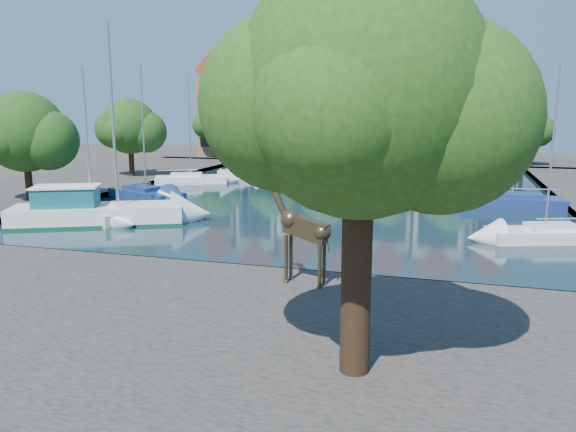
# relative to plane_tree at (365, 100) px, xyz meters

# --- Properties ---
(ground) EXTENTS (160.00, 160.00, 0.00)m
(ground) POSITION_rel_plane_tree_xyz_m (-7.62, 9.01, -7.67)
(ground) COLOR #38332B
(ground) RESTS_ON ground
(water_basin) EXTENTS (38.00, 50.00, 0.08)m
(water_basin) POSITION_rel_plane_tree_xyz_m (-7.62, 33.01, -7.63)
(water_basin) COLOR black
(water_basin) RESTS_ON ground
(near_quay) EXTENTS (50.00, 14.00, 0.50)m
(near_quay) POSITION_rel_plane_tree_xyz_m (-7.62, 2.01, -7.42)
(near_quay) COLOR #49443F
(near_quay) RESTS_ON ground
(far_quay) EXTENTS (60.00, 16.00, 0.50)m
(far_quay) POSITION_rel_plane_tree_xyz_m (-7.62, 65.01, -7.42)
(far_quay) COLOR #49443F
(far_quay) RESTS_ON ground
(left_quay) EXTENTS (14.00, 52.00, 0.50)m
(left_quay) POSITION_rel_plane_tree_xyz_m (-32.62, 33.01, -7.42)
(left_quay) COLOR #49443F
(left_quay) RESTS_ON ground
(plane_tree) EXTENTS (8.32, 6.40, 10.62)m
(plane_tree) POSITION_rel_plane_tree_xyz_m (0.00, 0.00, 0.00)
(plane_tree) COLOR #332114
(plane_tree) RESTS_ON near_quay
(townhouse_west_end) EXTENTS (5.44, 9.18, 14.93)m
(townhouse_west_end) POSITION_rel_plane_tree_xyz_m (-30.62, 64.99, -0.31)
(townhouse_west_end) COLOR #856149
(townhouse_west_end) RESTS_ON far_quay
(townhouse_west_mid) EXTENTS (5.94, 9.18, 16.79)m
(townhouse_west_mid) POSITION_rel_plane_tree_xyz_m (-24.62, 64.99, 0.56)
(townhouse_west_mid) COLOR #B3A98A
(townhouse_west_mid) RESTS_ON far_quay
(townhouse_west_inner) EXTENTS (6.43, 9.18, 15.15)m
(townhouse_west_inner) POSITION_rel_plane_tree_xyz_m (-18.12, 64.99, -0.32)
(townhouse_west_inner) COLOR silver
(townhouse_west_inner) RESTS_ON far_quay
(townhouse_center) EXTENTS (5.44, 9.18, 16.93)m
(townhouse_center) POSITION_rel_plane_tree_xyz_m (-11.62, 64.99, 0.69)
(townhouse_center) COLOR brown
(townhouse_center) RESTS_ON far_quay
(townhouse_east_inner) EXTENTS (5.94, 9.18, 15.79)m
(townhouse_east_inner) POSITION_rel_plane_tree_xyz_m (-5.62, 64.99, 0.06)
(townhouse_east_inner) COLOR tan
(townhouse_east_inner) RESTS_ON far_quay
(townhouse_east_mid) EXTENTS (6.43, 9.18, 16.65)m
(townhouse_east_mid) POSITION_rel_plane_tree_xyz_m (0.88, 64.99, 0.43)
(townhouse_east_mid) COLOR beige
(townhouse_east_mid) RESTS_ON far_quay
(townhouse_east_end) EXTENTS (5.44, 9.18, 14.43)m
(townhouse_east_end) POSITION_rel_plane_tree_xyz_m (7.38, 64.99, -0.56)
(townhouse_east_end) COLOR brown
(townhouse_east_end) RESTS_ON far_quay
(far_tree_far_west) EXTENTS (7.28, 5.60, 7.68)m
(far_tree_far_west) POSITION_rel_plane_tree_xyz_m (-29.51, 59.50, -2.49)
(far_tree_far_west) COLOR #332114
(far_tree_far_west) RESTS_ON far_quay
(far_tree_west) EXTENTS (6.76, 5.20, 7.36)m
(far_tree_west) POSITION_rel_plane_tree_xyz_m (-21.52, 59.50, -2.60)
(far_tree_west) COLOR #332114
(far_tree_west) RESTS_ON far_quay
(far_tree_mid_west) EXTENTS (7.80, 6.00, 8.00)m
(far_tree_mid_west) POSITION_rel_plane_tree_xyz_m (-13.51, 59.50, -2.38)
(far_tree_mid_west) COLOR #332114
(far_tree_mid_west) RESTS_ON far_quay
(far_tree_mid_east) EXTENTS (7.02, 5.40, 7.52)m
(far_tree_mid_east) POSITION_rel_plane_tree_xyz_m (-5.52, 59.50, -2.54)
(far_tree_mid_east) COLOR #332114
(far_tree_mid_east) RESTS_ON far_quay
(far_tree_east) EXTENTS (7.54, 5.80, 7.84)m
(far_tree_east) POSITION_rel_plane_tree_xyz_m (2.49, 59.50, -2.43)
(far_tree_east) COLOR #332114
(far_tree_east) RESTS_ON far_quay
(far_tree_far_east) EXTENTS (6.76, 5.20, 7.36)m
(far_tree_far_east) POSITION_rel_plane_tree_xyz_m (10.48, 59.50, -2.60)
(far_tree_far_east) COLOR #332114
(far_tree_far_east) RESTS_ON far_quay
(side_tree_left_near) EXTENTS (7.80, 6.00, 8.20)m
(side_tree_left_near) POSITION_rel_plane_tree_xyz_m (-28.51, 21.00, -2.18)
(side_tree_left_near) COLOR #332114
(side_tree_left_near) RESTS_ON left_quay
(side_tree_left_far) EXTENTS (7.28, 5.60, 7.88)m
(side_tree_left_far) POSITION_rel_plane_tree_xyz_m (-29.51, 37.00, -2.29)
(side_tree_left_far) COLOR #332114
(side_tree_left_far) RESTS_ON left_quay
(giraffe_statue) EXTENTS (3.30, 1.04, 4.74)m
(giraffe_statue) POSITION_rel_plane_tree_xyz_m (-3.52, 7.05, -4.84)
(giraffe_statue) COLOR #3C301E
(giraffe_statue) RESTS_ON near_quay
(motorsailer) EXTENTS (11.09, 7.40, 12.56)m
(motorsailer) POSITION_rel_plane_tree_xyz_m (-20.02, 16.61, -6.62)
(motorsailer) COLOR white
(motorsailer) RESTS_ON water_basin
(sailboat_left_a) EXTENTS (6.90, 4.62, 9.86)m
(sailboat_left_a) POSITION_rel_plane_tree_xyz_m (-20.84, 17.70, -7.01)
(sailboat_left_a) COLOR silver
(sailboat_left_a) RESTS_ON water_basin
(sailboat_left_b) EXTENTS (7.68, 5.31, 10.71)m
(sailboat_left_b) POSITION_rel_plane_tree_xyz_m (-21.78, 26.33, -7.02)
(sailboat_left_b) COLOR navy
(sailboat_left_b) RESTS_ON water_basin
(sailboat_left_c) EXTENTS (7.32, 5.11, 10.89)m
(sailboat_left_c) POSITION_rel_plane_tree_xyz_m (-22.62, 36.40, -7.04)
(sailboat_left_c) COLOR white
(sailboat_left_c) RESTS_ON water_basin
(sailboat_left_d) EXTENTS (5.17, 2.67, 9.54)m
(sailboat_left_d) POSITION_rel_plane_tree_xyz_m (-19.62, 42.26, -7.02)
(sailboat_left_d) COLOR white
(sailboat_left_d) RESTS_ON water_basin
(sailboat_left_e) EXTENTS (4.97, 3.07, 8.64)m
(sailboat_left_e) POSITION_rel_plane_tree_xyz_m (-22.62, 53.01, -7.10)
(sailboat_left_e) COLOR white
(sailboat_left_e) RESTS_ON water_basin
(sailboat_right_a) EXTENTS (6.58, 4.10, 9.68)m
(sailboat_right_a) POSITION_rel_plane_tree_xyz_m (7.38, 19.56, -7.06)
(sailboat_right_a) COLOR silver
(sailboat_right_a) RESTS_ON water_basin
(sailboat_right_b) EXTENTS (7.72, 3.27, 11.73)m
(sailboat_right_b) POSITION_rel_plane_tree_xyz_m (6.65, 30.81, -7.01)
(sailboat_right_b) COLOR navy
(sailboat_right_b) RESTS_ON water_basin
(sailboat_right_c) EXTENTS (5.99, 2.49, 8.26)m
(sailboat_right_c) POSITION_rel_plane_tree_xyz_m (4.38, 33.81, -7.10)
(sailboat_right_c) COLOR silver
(sailboat_right_c) RESTS_ON water_basin
(sailboat_right_d) EXTENTS (5.36, 1.94, 7.21)m
(sailboat_right_d) POSITION_rel_plane_tree_xyz_m (4.38, 48.53, -7.11)
(sailboat_right_d) COLOR silver
(sailboat_right_d) RESTS_ON water_basin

